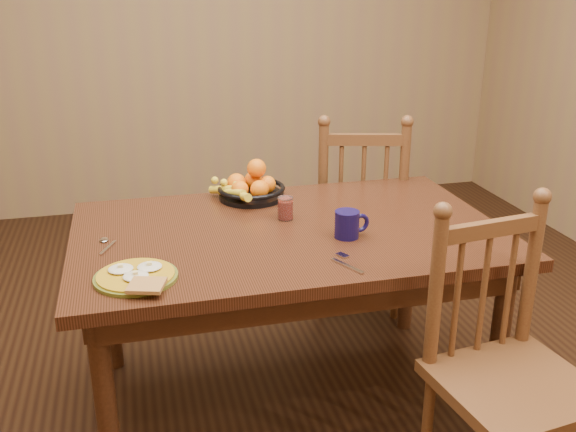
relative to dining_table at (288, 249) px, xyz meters
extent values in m
cube|color=black|center=(0.00, 0.00, -0.67)|extent=(4.50, 5.00, 0.01)
cube|color=olive|center=(0.00, 2.50, 0.68)|extent=(4.50, 0.01, 2.70)
cube|color=black|center=(0.00, 0.00, 0.06)|extent=(1.60, 1.00, 0.04)
cube|color=black|center=(0.00, 0.42, -0.01)|extent=(1.40, 0.04, 0.10)
cube|color=black|center=(0.00, -0.42, -0.01)|extent=(1.40, 0.04, 0.10)
cube|color=black|center=(0.72, 0.00, -0.01)|extent=(0.04, 0.84, 0.10)
cube|color=black|center=(-0.72, 0.00, -0.01)|extent=(0.04, 0.84, 0.10)
cylinder|color=black|center=(-0.70, -0.40, -0.31)|extent=(0.07, 0.07, 0.70)
cylinder|color=black|center=(0.70, -0.40, -0.31)|extent=(0.07, 0.07, 0.70)
cylinder|color=black|center=(-0.70, 0.40, -0.31)|extent=(0.07, 0.07, 0.70)
cylinder|color=black|center=(0.70, 0.40, -0.31)|extent=(0.07, 0.07, 0.70)
cube|color=#4E2A17|center=(0.55, 0.72, -0.19)|extent=(0.56, 0.55, 0.04)
cylinder|color=#4E2A17|center=(0.78, 0.85, -0.44)|extent=(0.04, 0.04, 0.45)
cylinder|color=#4E2A17|center=(0.41, 0.94, -0.44)|extent=(0.04, 0.04, 0.45)
cylinder|color=#4E2A17|center=(0.69, 0.50, -0.44)|extent=(0.04, 0.04, 0.45)
cylinder|color=#4E2A17|center=(0.32, 0.60, -0.44)|extent=(0.04, 0.04, 0.45)
cylinder|color=#4E2A17|center=(0.68, 0.48, 0.08)|extent=(0.05, 0.05, 0.55)
cylinder|color=#4E2A17|center=(0.31, 0.58, 0.08)|extent=(0.05, 0.05, 0.55)
cylinder|color=#4E2A17|center=(0.50, 0.53, 0.03)|extent=(0.02, 0.02, 0.42)
cube|color=#4E2A17|center=(0.50, 0.53, 0.27)|extent=(0.38, 0.13, 0.05)
cube|color=#4E2A17|center=(0.53, -0.75, -0.20)|extent=(0.50, 0.49, 0.04)
cylinder|color=#4E2A17|center=(0.33, -0.60, -0.44)|extent=(0.04, 0.04, 0.44)
cylinder|color=#4E2A17|center=(0.70, -0.55, -0.44)|extent=(0.04, 0.04, 0.44)
cylinder|color=#4E2A17|center=(0.33, -0.58, 0.06)|extent=(0.05, 0.05, 0.53)
cylinder|color=#4E2A17|center=(0.69, -0.53, 0.06)|extent=(0.05, 0.05, 0.53)
cylinder|color=#4E2A17|center=(0.51, -0.56, 0.01)|extent=(0.02, 0.02, 0.41)
cube|color=#4E2A17|center=(0.51, -0.56, 0.25)|extent=(0.37, 0.08, 0.05)
cylinder|color=#59601E|center=(-0.57, -0.30, 0.09)|extent=(0.26, 0.26, 0.01)
cylinder|color=#B68917|center=(-0.57, -0.30, 0.10)|extent=(0.24, 0.24, 0.01)
ellipsoid|color=silver|center=(-0.62, -0.27, 0.11)|extent=(0.08, 0.08, 0.01)
cube|color=#F2E08C|center=(-0.62, -0.27, 0.12)|extent=(0.02, 0.02, 0.01)
ellipsoid|color=silver|center=(-0.53, -0.27, 0.11)|extent=(0.08, 0.08, 0.01)
cube|color=#F2E08C|center=(-0.53, -0.27, 0.12)|extent=(0.02, 0.02, 0.01)
ellipsoid|color=silver|center=(-0.57, -0.33, 0.11)|extent=(0.08, 0.08, 0.01)
cube|color=#F2E08C|center=(-0.57, -0.33, 0.12)|extent=(0.02, 0.02, 0.01)
cube|color=brown|center=(-0.54, -0.41, 0.11)|extent=(0.13, 0.13, 0.01)
cube|color=silver|center=(0.11, -0.38, 0.09)|extent=(0.07, 0.14, 0.00)
cube|color=silver|center=(0.12, -0.29, 0.09)|extent=(0.04, 0.05, 0.00)
cube|color=silver|center=(-0.66, -0.03, 0.09)|extent=(0.06, 0.11, 0.00)
ellipsoid|color=silver|center=(-0.68, 0.04, 0.09)|extent=(0.03, 0.04, 0.01)
cylinder|color=#0E0A37|center=(0.19, -0.14, 0.13)|extent=(0.09, 0.09, 0.10)
torus|color=#0E0A37|center=(0.24, -0.14, 0.13)|extent=(0.07, 0.03, 0.07)
cylinder|color=black|center=(0.19, -0.14, 0.18)|extent=(0.08, 0.08, 0.00)
cylinder|color=silver|center=(0.01, 0.10, 0.13)|extent=(0.06, 0.06, 0.09)
cylinder|color=maroon|center=(0.01, 0.10, 0.12)|extent=(0.05, 0.05, 0.07)
cylinder|color=black|center=(-0.07, 0.38, 0.09)|extent=(0.28, 0.28, 0.02)
torus|color=black|center=(-0.07, 0.38, 0.13)|extent=(0.29, 0.29, 0.02)
cylinder|color=black|center=(-0.07, 0.38, 0.09)|extent=(0.10, 0.10, 0.01)
sphere|color=orange|center=(0.00, 0.38, 0.14)|extent=(0.07, 0.07, 0.07)
sphere|color=orange|center=(-0.04, 0.45, 0.14)|extent=(0.08, 0.08, 0.08)
sphere|color=orange|center=(-0.12, 0.42, 0.15)|extent=(0.08, 0.08, 0.08)
sphere|color=orange|center=(-0.12, 0.34, 0.14)|extent=(0.07, 0.07, 0.07)
sphere|color=orange|center=(-0.04, 0.31, 0.14)|extent=(0.08, 0.08, 0.08)
sphere|color=orange|center=(-0.04, 0.41, 0.21)|extent=(0.08, 0.08, 0.08)
cylinder|color=yellow|center=(-0.16, 0.34, 0.13)|extent=(0.10, 0.17, 0.07)
cylinder|color=yellow|center=(-0.18, 0.39, 0.13)|extent=(0.14, 0.15, 0.07)
cylinder|color=yellow|center=(-0.13, 0.29, 0.13)|extent=(0.06, 0.18, 0.07)
camera|label=1|loc=(-0.55, -2.19, 0.98)|focal=40.00mm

